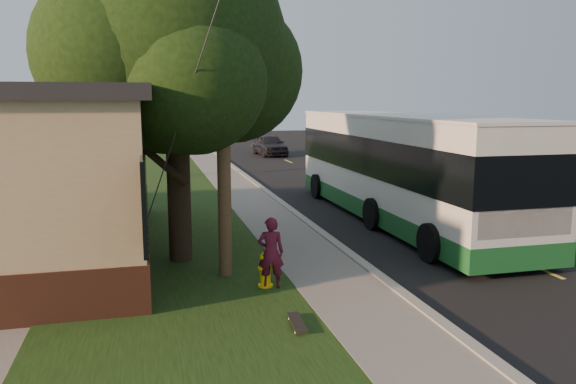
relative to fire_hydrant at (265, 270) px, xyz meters
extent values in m
plane|color=black|center=(2.60, 0.00, -0.43)|extent=(120.00, 120.00, 0.00)
cube|color=black|center=(6.60, 10.00, -0.43)|extent=(8.00, 80.00, 0.01)
cube|color=gray|center=(2.60, 10.00, -0.37)|extent=(0.25, 80.00, 0.12)
cube|color=slate|center=(1.60, 10.00, -0.39)|extent=(2.00, 80.00, 0.08)
cube|color=black|center=(-1.90, 10.00, -0.40)|extent=(5.00, 80.00, 0.07)
cylinder|color=yellow|center=(0.00, 0.00, -0.09)|extent=(0.22, 0.22, 0.55)
sphere|color=yellow|center=(0.00, 0.00, 0.26)|extent=(0.24, 0.24, 0.24)
cylinder|color=yellow|center=(0.00, 0.00, 0.04)|extent=(0.30, 0.10, 0.10)
cylinder|color=yellow|center=(0.00, 0.00, 0.04)|extent=(0.10, 0.18, 0.10)
cylinder|color=yellow|center=(0.00, 0.00, -0.34)|extent=(0.32, 0.32, 0.04)
cylinder|color=#473321|center=(-0.70, 1.00, 4.14)|extent=(0.30, 0.30, 9.00)
cylinder|color=#2D2D30|center=(-1.60, -0.10, 3.37)|extent=(2.52, 3.21, 7.60)
cylinder|color=black|center=(-1.60, 2.50, 1.64)|extent=(0.56, 0.56, 4.00)
sphere|color=black|center=(-1.60, 2.50, 4.84)|extent=(5.20, 5.20, 5.20)
sphere|color=black|center=(-0.20, 3.10, 4.24)|extent=(3.60, 3.60, 3.60)
sphere|color=black|center=(-2.80, 2.10, 4.54)|extent=(3.80, 3.80, 3.80)
sphere|color=black|center=(-1.30, 1.20, 3.94)|extent=(3.20, 3.20, 3.20)
sphere|color=black|center=(-2.20, 3.90, 5.24)|extent=(3.40, 3.40, 3.40)
sphere|color=black|center=(-0.70, 3.70, 5.84)|extent=(3.00, 3.00, 3.00)
cylinder|color=black|center=(-0.90, 18.00, 1.29)|extent=(0.24, 0.24, 3.30)
cylinder|color=black|center=(-0.90, 18.00, 2.94)|extent=(1.38, 0.57, 2.01)
cylinder|color=black|center=(-0.90, 18.00, 2.94)|extent=(0.74, 1.21, 1.58)
cylinder|color=black|center=(-0.90, 18.00, 2.94)|extent=(0.65, 1.05, 1.95)
cylinder|color=black|center=(-0.90, 18.00, 2.94)|extent=(1.28, 0.53, 1.33)
cylinder|color=black|center=(-0.90, 18.00, 2.94)|extent=(0.75, 1.21, 1.70)
cylinder|color=black|center=(-0.40, 30.00, 1.15)|extent=(0.24, 0.24, 3.03)
cylinder|color=black|center=(-0.40, 30.00, 2.66)|extent=(1.38, 0.57, 2.01)
cylinder|color=black|center=(-0.40, 30.00, 2.66)|extent=(0.74, 1.21, 1.58)
cylinder|color=black|center=(-0.40, 30.00, 2.66)|extent=(0.65, 1.05, 1.95)
cylinder|color=black|center=(-0.40, 30.00, 2.66)|extent=(1.28, 0.53, 1.33)
cylinder|color=black|center=(-0.40, 30.00, 2.66)|extent=(0.75, 1.21, 1.70)
cylinder|color=#2D2D30|center=(3.10, 34.00, 2.32)|extent=(0.16, 0.16, 5.50)
imported|color=black|center=(3.10, 34.00, 4.07)|extent=(0.18, 0.22, 1.10)
cube|color=silver|center=(5.69, 5.67, 1.55)|extent=(2.68, 12.86, 2.89)
cube|color=#195A27|center=(5.69, 5.67, 0.05)|extent=(2.70, 12.88, 0.59)
cube|color=black|center=(5.69, 5.67, 1.76)|extent=(2.72, 12.90, 1.18)
cube|color=black|center=(5.69, -0.73, 1.39)|extent=(2.38, 0.06, 1.71)
cube|color=yellow|center=(5.69, -0.72, 2.84)|extent=(1.71, 0.06, 0.38)
cube|color=#FFF2CC|center=(4.89, -0.74, 0.16)|extent=(0.27, 0.04, 0.16)
cube|color=#FFF2CC|center=(6.50, -0.74, 0.16)|extent=(0.27, 0.04, 0.16)
cube|color=silver|center=(5.69, 5.67, 3.02)|extent=(2.73, 12.91, 0.08)
cylinder|color=black|center=(4.35, 0.95, 0.06)|extent=(0.30, 0.99, 0.99)
cylinder|color=black|center=(7.03, 0.95, 0.06)|extent=(0.30, 0.99, 0.99)
cylinder|color=black|center=(4.35, 4.60, 0.06)|extent=(0.30, 0.99, 0.99)
cylinder|color=black|center=(7.03, 4.60, 0.06)|extent=(0.30, 0.99, 0.99)
cylinder|color=black|center=(4.35, 10.38, 0.06)|extent=(0.30, 0.99, 0.99)
cylinder|color=black|center=(7.03, 10.38, 0.06)|extent=(0.30, 0.99, 0.99)
imported|color=#4B0F22|center=(0.10, -0.09, 0.39)|extent=(0.60, 0.44, 1.50)
cube|color=black|center=(0.10, -2.20, -0.29)|extent=(0.29, 0.90, 0.02)
cylinder|color=silver|center=(0.08, -2.51, -0.33)|extent=(0.20, 0.07, 0.06)
cylinder|color=silver|center=(0.12, -1.89, -0.33)|extent=(0.20, 0.07, 0.06)
cube|color=black|center=(-5.89, 6.98, 0.27)|extent=(1.70, 1.41, 1.32)
cube|color=black|center=(-5.89, 6.98, 0.98)|extent=(1.76, 1.48, 0.09)
imported|color=black|center=(6.28, 28.21, 0.33)|extent=(2.02, 4.56, 1.53)
camera|label=1|loc=(-2.33, -11.13, 3.53)|focal=35.00mm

